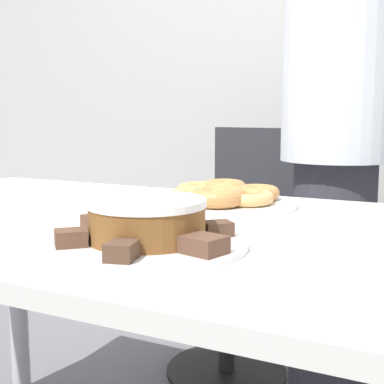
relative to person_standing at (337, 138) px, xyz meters
name	(u,v)px	position (x,y,z in m)	size (l,w,h in m)	color
wall_back	(363,30)	(-0.07, 0.80, 0.43)	(8.00, 0.05, 2.60)	beige
table	(213,267)	(-0.07, -0.73, -0.22)	(1.88, 0.85, 0.73)	silver
person_standing	(337,138)	(0.00, 0.00, 0.00)	(0.33, 0.33, 1.65)	#383842
office_chair_left	(237,257)	(-0.37, 0.15, -0.45)	(0.52, 0.52, 0.89)	black
plate_cake	(147,244)	(-0.10, -0.92, -0.14)	(0.32, 0.32, 0.01)	white
plate_donuts	(223,204)	(-0.15, -0.51, -0.14)	(0.34, 0.34, 0.01)	white
frosted_cake	(147,220)	(-0.10, -0.92, -0.10)	(0.19, 0.19, 0.07)	brown
lamington_0	(204,245)	(0.01, -0.95, -0.12)	(0.07, 0.06, 0.03)	brown
lamington_1	(217,228)	(-0.02, -0.83, -0.12)	(0.06, 0.06, 0.02)	#513828
lamington_2	(167,220)	(-0.13, -0.80, -0.12)	(0.05, 0.06, 0.02)	brown
lamington_3	(100,222)	(-0.22, -0.88, -0.12)	(0.06, 0.06, 0.03)	brown
lamington_4	(71,238)	(-0.19, -1.00, -0.12)	(0.06, 0.06, 0.03)	brown
lamington_5	(122,251)	(-0.07, -1.03, -0.12)	(0.05, 0.05, 0.03)	#513828
donut_0	(223,194)	(-0.15, -0.51, -0.11)	(0.11, 0.11, 0.03)	#D18E4C
donut_1	(257,193)	(-0.09, -0.45, -0.11)	(0.11, 0.11, 0.03)	#C68447
donut_2	(224,188)	(-0.18, -0.42, -0.11)	(0.11, 0.11, 0.04)	#C68447
donut_3	(203,191)	(-0.21, -0.49, -0.11)	(0.13, 0.13, 0.04)	tan
donut_4	(194,197)	(-0.19, -0.56, -0.11)	(0.12, 0.12, 0.03)	#E5AD66
donut_5	(217,197)	(-0.14, -0.57, -0.11)	(0.12, 0.12, 0.04)	#C68447
donut_6	(246,197)	(-0.09, -0.51, -0.12)	(0.12, 0.12, 0.03)	#E5AD66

